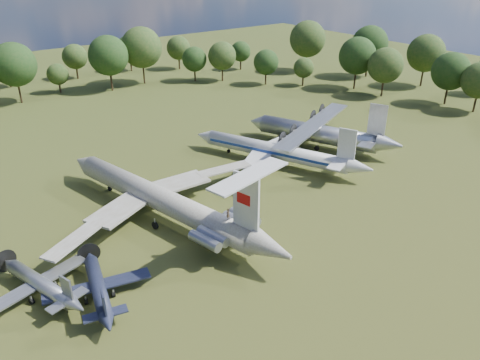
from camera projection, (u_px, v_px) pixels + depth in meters
ground at (203, 215)px, 71.39m from camera, size 300.00×300.00×0.00m
il62_airliner at (161, 203)px, 69.91m from camera, size 47.97×56.68×4.87m
tu104_jet at (275, 153)px, 88.05m from camera, size 42.53×47.68×3.93m
an12_transport at (317, 136)px, 95.57m from camera, size 42.90×44.86×4.65m
small_prop_west at (99, 290)px, 53.84m from camera, size 15.59×18.93×2.44m
small_prop_northwest at (41, 286)px, 54.33m from camera, size 17.01×20.04×2.51m
person_on_il62 at (228, 214)px, 60.51m from camera, size 0.69×0.54×1.67m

